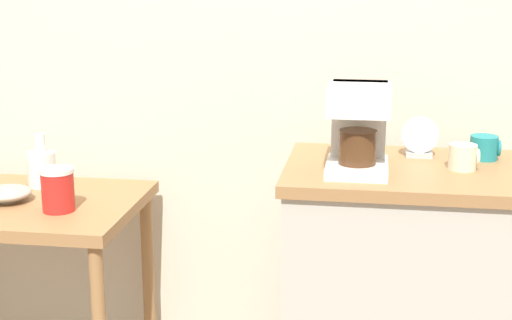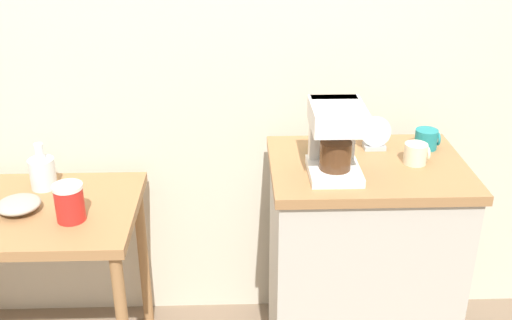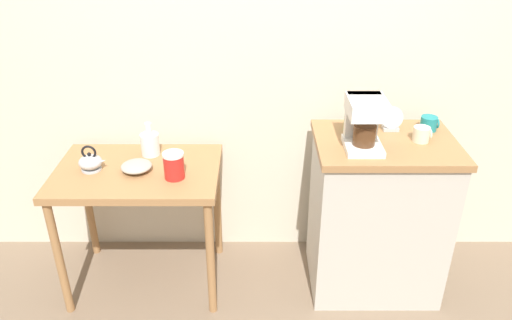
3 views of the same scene
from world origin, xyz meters
The scene contains 11 objects.
back_wall centered at (0.10, 0.40, 1.40)m, with size 4.40×0.10×2.80m, color beige.
wooden_table centered at (-0.73, -0.01, 0.65)m, with size 0.86×0.59×0.75m.
kitchen_counter centered at (0.57, -0.01, 0.46)m, with size 0.72×0.54×0.91m.
bowl_stoneware centered at (-0.72, -0.03, 0.78)m, with size 0.16×0.16×0.05m.
glass_carafe_vase centered at (-0.68, 0.16, 0.81)m, with size 0.10×0.10×0.19m.
canister_enamel centered at (-0.51, -0.10, 0.82)m, with size 0.11×0.11×0.14m.
coffee_maker centered at (0.42, -0.08, 1.06)m, with size 0.18×0.22×0.26m.
mug_dark_teal centered at (0.82, 0.12, 0.95)m, with size 0.09×0.09×0.08m.
mug_tall_green centered at (0.40, 0.11, 0.95)m, with size 0.08×0.07×0.08m.
mug_small_cream centered at (0.74, -0.02, 0.95)m, with size 0.09×0.08×0.08m.
table_clock centered at (0.61, 0.12, 0.97)m, with size 0.12×0.06×0.13m.
Camera 2 is at (0.09, -2.00, 1.85)m, focal length 42.35 mm.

